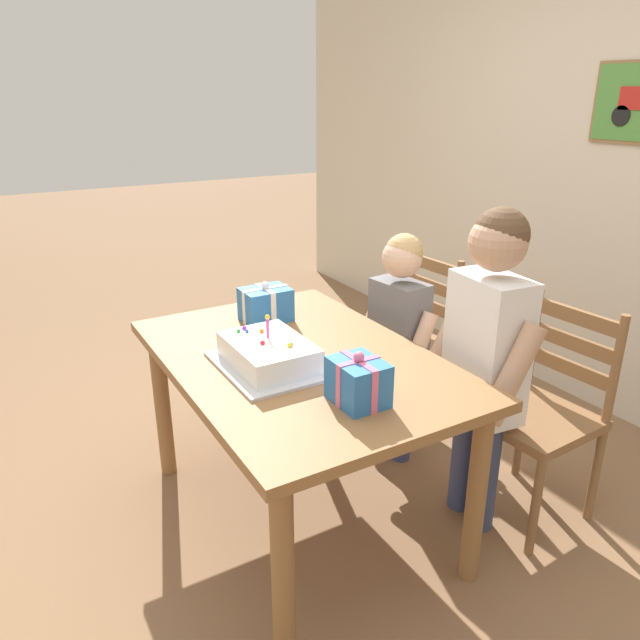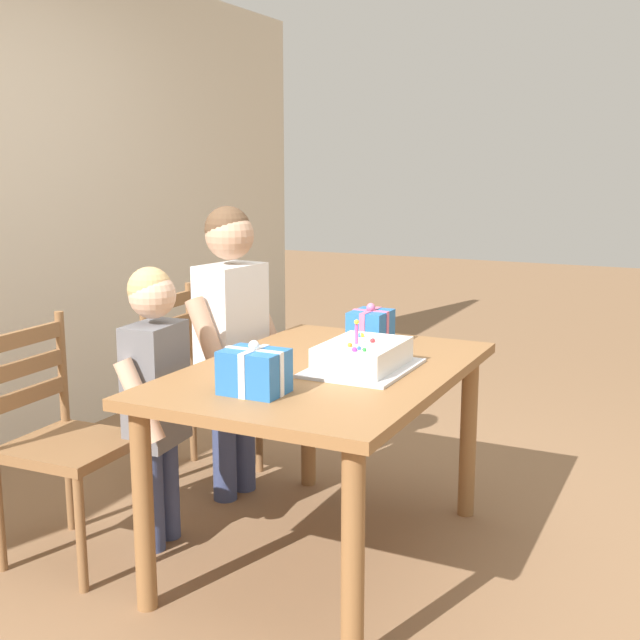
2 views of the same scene
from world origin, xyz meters
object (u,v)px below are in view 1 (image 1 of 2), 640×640
(birthday_cake, at_px, (269,354))
(child_older, at_px, (487,342))
(gift_box_beside_cake, at_px, (266,304))
(dining_table, at_px, (299,380))
(child_younger, at_px, (398,327))
(gift_box_red_large, at_px, (358,382))
(chair_right, at_px, (542,412))
(chair_left, at_px, (408,340))

(birthday_cake, bearing_deg, child_older, 67.40)
(gift_box_beside_cake, relative_size, child_older, 0.16)
(dining_table, relative_size, child_younger, 1.23)
(gift_box_red_large, bearing_deg, birthday_cake, -161.27)
(dining_table, distance_m, child_older, 0.74)
(chair_right, xyz_separation_m, child_older, (-0.09, -0.26, 0.33))
(gift_box_red_large, xyz_separation_m, chair_left, (-0.86, 0.90, -0.36))
(gift_box_red_large, bearing_deg, gift_box_beside_cake, 175.41)
(gift_box_red_large, xyz_separation_m, chair_right, (0.02, 0.90, -0.36))
(birthday_cake, xyz_separation_m, child_younger, (-0.23, 0.77, -0.12))
(gift_box_red_large, height_order, child_older, child_older)
(chair_right, relative_size, child_older, 0.70)
(birthday_cake, distance_m, child_younger, 0.81)
(child_older, bearing_deg, gift_box_beside_cake, -143.08)
(birthday_cake, bearing_deg, gift_box_red_large, 18.73)
(dining_table, relative_size, gift_box_beside_cake, 6.53)
(chair_left, xyz_separation_m, chair_right, (0.88, -0.00, 0.00))
(dining_table, height_order, chair_left, chair_left)
(birthday_cake, distance_m, gift_box_beside_cake, 0.48)
(chair_left, height_order, chair_right, same)
(birthday_cake, height_order, gift_box_red_large, birthday_cake)
(dining_table, xyz_separation_m, child_younger, (-0.20, 0.63, 0.03))
(gift_box_red_large, distance_m, gift_box_beside_cake, 0.83)
(gift_box_beside_cake, height_order, chair_right, gift_box_beside_cake)
(birthday_cake, distance_m, chair_left, 1.18)
(gift_box_red_large, bearing_deg, child_younger, 133.93)
(gift_box_red_large, relative_size, child_younger, 0.17)
(birthday_cake, height_order, child_older, child_older)
(dining_table, xyz_separation_m, chair_left, (-0.44, 0.89, -0.18))
(gift_box_beside_cake, xyz_separation_m, chair_right, (0.85, 0.83, -0.36))
(chair_right, distance_m, child_older, 0.43)
(child_younger, bearing_deg, gift_box_beside_cake, -110.49)
(dining_table, relative_size, birthday_cake, 3.12)
(gift_box_red_large, relative_size, chair_right, 0.20)
(chair_right, relative_size, child_younger, 0.83)
(gift_box_red_large, distance_m, child_younger, 0.90)
(gift_box_red_large, height_order, chair_left, gift_box_red_large)
(gift_box_red_large, distance_m, chair_right, 0.97)
(birthday_cake, xyz_separation_m, chair_right, (0.41, 1.03, -0.33))
(gift_box_red_large, bearing_deg, child_older, 96.11)
(gift_box_red_large, distance_m, chair_left, 1.29)
(dining_table, bearing_deg, chair_right, 63.96)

